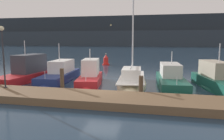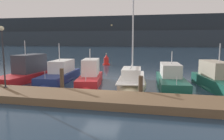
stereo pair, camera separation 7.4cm
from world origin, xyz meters
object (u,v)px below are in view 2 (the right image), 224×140
channel_buoy (106,61)px  dock_lamppost (3,47)px  motorboat_berth_1 (27,76)px  motorboat_berth_5 (171,82)px  motorboat_berth_3 (90,80)px  motorboat_berth_6 (218,84)px  sailboat_berth_4 (132,83)px  motorboat_berth_2 (60,77)px

channel_buoy → dock_lamppost: bearing=-97.9°
motorboat_berth_1 → channel_buoy: 14.09m
dock_lamppost → motorboat_berth_5: bearing=24.5°
motorboat_berth_1 → motorboat_berth_3: motorboat_berth_1 is taller
motorboat_berth_1 → motorboat_berth_5: bearing=1.3°
motorboat_berth_5 → motorboat_berth_6: size_ratio=0.96×
dock_lamppost → motorboat_berth_6: bearing=17.9°
sailboat_berth_4 → motorboat_berth_3: bearing=-175.9°
motorboat_berth_3 → sailboat_berth_4: sailboat_berth_4 is taller
motorboat_berth_3 → motorboat_berth_5: 6.62m
motorboat_berth_3 → motorboat_berth_1: bearing=178.2°
sailboat_berth_4 → channel_buoy: (-5.52, 13.41, 0.47)m
motorboat_berth_5 → motorboat_berth_6: bearing=-6.8°
motorboat_berth_6 → channel_buoy: 18.12m
motorboat_berth_2 → motorboat_berth_3: bearing=-14.5°
motorboat_berth_2 → sailboat_berth_4: sailboat_berth_4 is taller
motorboat_berth_3 → motorboat_berth_5: bearing=4.1°
dock_lamppost → motorboat_berth_3: bearing=45.4°
motorboat_berth_1 → motorboat_berth_2: size_ratio=1.00×
motorboat_berth_6 → dock_lamppost: bearing=-162.1°
channel_buoy → dock_lamppost: 18.63m
motorboat_berth_3 → motorboat_berth_6: bearing=0.4°
motorboat_berth_1 → motorboat_berth_2: bearing=11.9°
motorboat_berth_6 → sailboat_berth_4: bearing=178.4°
motorboat_berth_1 → motorboat_berth_3: size_ratio=1.22×
motorboat_berth_2 → motorboat_berth_6: 13.16m
motorboat_berth_2 → sailboat_berth_4: (6.67, -0.57, -0.14)m
sailboat_berth_4 → motorboat_berth_5: sailboat_berth_4 is taller
channel_buoy → motorboat_berth_2: bearing=-95.1°
sailboat_berth_4 → motorboat_berth_6: 6.47m
motorboat_berth_1 → sailboat_berth_4: (9.65, 0.06, -0.26)m
dock_lamppost → motorboat_berth_2: bearing=75.7°
sailboat_berth_4 → dock_lamppost: size_ratio=2.84×
motorboat_berth_2 → motorboat_berth_1: bearing=-168.1°
motorboat_berth_3 → sailboat_berth_4: size_ratio=0.51×
motorboat_berth_3 → dock_lamppost: bearing=-134.6°
motorboat_berth_5 → channel_buoy: bearing=123.2°
motorboat_berth_3 → channel_buoy: motorboat_berth_3 is taller
motorboat_berth_2 → motorboat_berth_3: 3.27m
motorboat_berth_6 → channel_buoy: (-11.99, 13.59, 0.21)m
motorboat_berth_2 → motorboat_berth_6: bearing=-3.3°
motorboat_berth_2 → dock_lamppost: 6.31m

